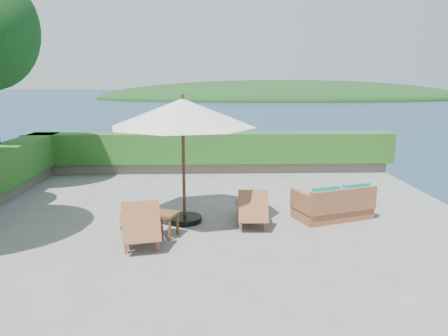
{
  "coord_description": "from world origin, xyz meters",
  "views": [
    {
      "loc": [
        -0.03,
        -9.12,
        3.1
      ],
      "look_at": [
        0.3,
        0.8,
        1.1
      ],
      "focal_mm": 35.0,
      "sensor_mm": 36.0,
      "label": 1
    }
  ],
  "objects_px": {
    "patio_umbrella": "(183,114)",
    "side_table": "(165,217)",
    "lounge_right": "(252,208)",
    "wicker_loveseat": "(334,205)",
    "lounge_left": "(140,224)"
  },
  "relations": [
    {
      "from": "patio_umbrella",
      "to": "side_table",
      "type": "height_order",
      "value": "patio_umbrella"
    },
    {
      "from": "lounge_right",
      "to": "wicker_loveseat",
      "type": "height_order",
      "value": "lounge_right"
    },
    {
      "from": "patio_umbrella",
      "to": "lounge_right",
      "type": "bearing_deg",
      "value": -8.45
    },
    {
      "from": "patio_umbrella",
      "to": "lounge_left",
      "type": "xyz_separation_m",
      "value": [
        -0.78,
        -1.28,
        -2.0
      ]
    },
    {
      "from": "lounge_left",
      "to": "wicker_loveseat",
      "type": "bearing_deg",
      "value": 6.25
    },
    {
      "from": "side_table",
      "to": "lounge_left",
      "type": "bearing_deg",
      "value": -140.44
    },
    {
      "from": "side_table",
      "to": "wicker_loveseat",
      "type": "height_order",
      "value": "wicker_loveseat"
    },
    {
      "from": "lounge_left",
      "to": "side_table",
      "type": "xyz_separation_m",
      "value": [
        0.45,
        0.37,
        0.01
      ]
    },
    {
      "from": "patio_umbrella",
      "to": "side_table",
      "type": "distance_m",
      "value": 2.21
    },
    {
      "from": "lounge_right",
      "to": "side_table",
      "type": "distance_m",
      "value": 1.94
    },
    {
      "from": "lounge_left",
      "to": "side_table",
      "type": "height_order",
      "value": "lounge_left"
    },
    {
      "from": "patio_umbrella",
      "to": "side_table",
      "type": "xyz_separation_m",
      "value": [
        -0.33,
        -0.91,
        -1.99
      ]
    },
    {
      "from": "lounge_right",
      "to": "side_table",
      "type": "relative_size",
      "value": 2.53
    },
    {
      "from": "patio_umbrella",
      "to": "wicker_loveseat",
      "type": "relative_size",
      "value": 1.9
    },
    {
      "from": "patio_umbrella",
      "to": "lounge_right",
      "type": "relative_size",
      "value": 2.4
    }
  ]
}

